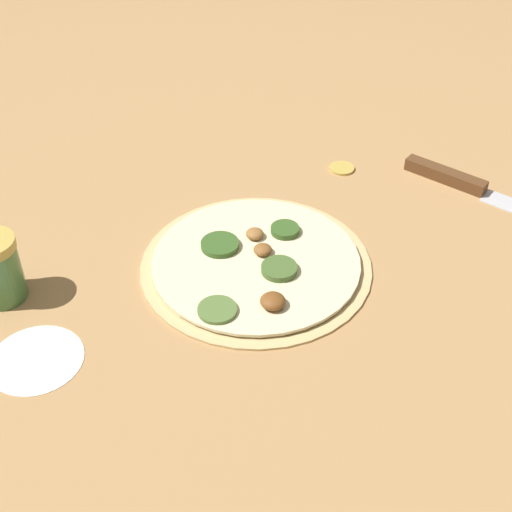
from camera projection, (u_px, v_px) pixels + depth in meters
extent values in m
plane|color=tan|center=(256.00, 266.00, 0.88)|extent=(3.00, 3.00, 0.00)
cylinder|color=#D6B77A|center=(256.00, 264.00, 0.88)|extent=(0.29, 0.29, 0.01)
cylinder|color=beige|center=(256.00, 261.00, 0.88)|extent=(0.26, 0.26, 0.00)
cylinder|color=#385B23|center=(220.00, 245.00, 0.90)|extent=(0.05, 0.05, 0.01)
cylinder|color=#385B23|center=(285.00, 230.00, 0.92)|extent=(0.04, 0.04, 0.01)
ellipsoid|color=brown|center=(273.00, 301.00, 0.81)|extent=(0.03, 0.03, 0.01)
cylinder|color=#47662D|center=(279.00, 269.00, 0.86)|extent=(0.04, 0.04, 0.01)
ellipsoid|color=brown|center=(263.00, 250.00, 0.88)|extent=(0.02, 0.02, 0.01)
cylinder|color=#567538|center=(217.00, 310.00, 0.81)|extent=(0.05, 0.05, 0.00)
ellipsoid|color=#996633|center=(259.00, 234.00, 0.91)|extent=(0.02, 0.02, 0.01)
cube|color=brown|center=(445.00, 175.00, 1.03)|extent=(0.09, 0.11, 0.02)
cylinder|color=gold|center=(342.00, 167.00, 1.05)|extent=(0.04, 0.04, 0.01)
cylinder|color=white|center=(36.00, 359.00, 0.76)|extent=(0.10, 0.10, 0.00)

